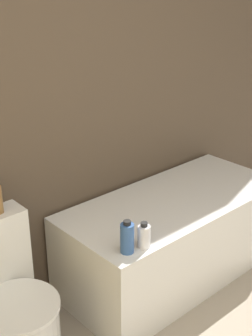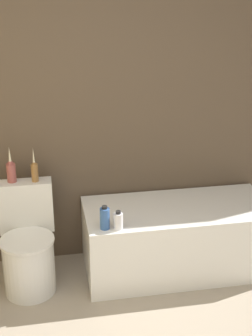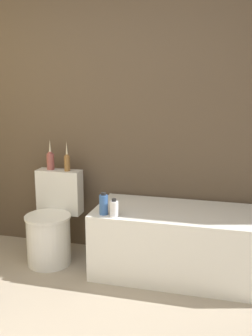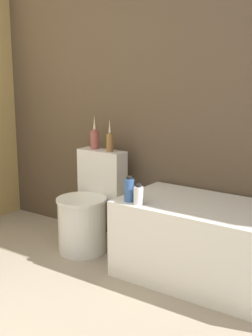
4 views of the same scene
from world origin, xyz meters
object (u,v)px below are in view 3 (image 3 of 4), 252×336
bathtub (184,243)px  vase_silver (67,161)px  toilet (52,226)px  vase_gold (50,159)px  shampoo_bottle_short (114,208)px  shampoo_bottle_tall (104,204)px

bathtub → vase_silver: bearing=171.7°
toilet → vase_gold: size_ratio=2.86×
bathtub → toilet: 1.15m
toilet → shampoo_bottle_short: toilet is taller
bathtub → vase_gold: 1.38m
bathtub → vase_silver: 1.23m
toilet → shampoo_bottle_tall: 0.66m
vase_gold → vase_silver: bearing=-7.1°
vase_gold → shampoo_bottle_tall: 0.79m
vase_gold → shampoo_bottle_tall: bearing=-33.2°
bathtub → toilet: size_ratio=1.88×
shampoo_bottle_short → toilet: bearing=159.8°
vase_silver → shampoo_bottle_short: bearing=-36.9°
toilet → shampoo_bottle_tall: (0.55, -0.21, 0.31)m
toilet → shampoo_bottle_short: bearing=-20.2°
bathtub → vase_gold: size_ratio=5.37×
toilet → vase_silver: bearing=65.0°
vase_silver → toilet: bearing=-115.0°
toilet → bathtub: bearing=1.3°
toilet → vase_gold: 0.59m
shampoo_bottle_short → vase_silver: bearing=143.1°
toilet → shampoo_bottle_short: (0.64, -0.23, 0.29)m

